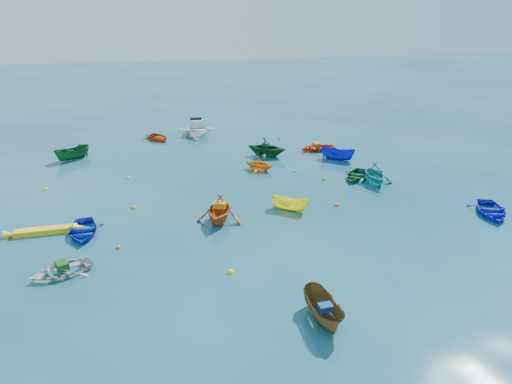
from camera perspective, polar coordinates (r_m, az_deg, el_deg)
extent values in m
plane|color=#0A3D4C|center=(29.26, 1.87, -4.31)|extent=(160.00, 160.00, 0.00)
imported|color=#0D24AC|center=(30.33, -19.16, -4.61)|extent=(2.64, 3.50, 0.68)
imported|color=silver|center=(26.65, -21.36, -8.75)|extent=(3.57, 3.18, 0.61)
imported|color=brown|center=(21.96, 7.67, -14.32)|extent=(1.40, 3.22, 1.22)
imported|color=#0E16B0|center=(34.46, 25.21, -2.33)|extent=(3.40, 3.97, 0.70)
imported|color=#C34C12|center=(30.43, -4.15, -3.28)|extent=(3.67, 3.95, 1.71)
imported|color=yellow|center=(31.88, 3.82, -2.06)|extent=(2.63, 2.26, 0.99)
imported|color=#114A25|center=(37.99, 11.37, 1.56)|extent=(3.55, 3.72, 0.63)
imported|color=teal|center=(37.36, 13.31, 1.05)|extent=(2.72, 3.12, 1.60)
imported|color=#0F431F|center=(42.39, 1.20, 4.13)|extent=(4.28, 4.12, 1.73)
imported|color=#C53C10|center=(44.31, 7.02, 4.77)|extent=(3.13, 2.29, 0.63)
imported|color=#0E1CB7|center=(42.03, 9.29, 3.69)|extent=(2.99, 2.60, 1.12)
imported|color=#BC3A0F|center=(48.13, -11.16, 5.89)|extent=(3.30, 3.60, 0.61)
imported|color=orange|center=(38.98, 0.36, 2.53)|extent=(3.09, 3.05, 1.23)
imported|color=#13541F|center=(44.20, -20.15, 3.52)|extent=(3.19, 2.75, 1.20)
imported|color=white|center=(49.40, -6.80, 6.56)|extent=(3.60, 4.89, 1.59)
cube|color=#134D16|center=(26.44, -21.30, -7.80)|extent=(0.80, 0.88, 0.35)
cube|color=navy|center=(21.42, 7.93, -12.93)|extent=(0.60, 0.47, 0.28)
cube|color=orange|center=(30.05, -4.19, -1.46)|extent=(0.87, 0.75, 0.35)
cube|color=#114724|center=(42.12, 1.09, 5.45)|extent=(0.67, 0.72, 0.28)
cube|color=#C45514|center=(44.14, 6.92, 5.37)|extent=(0.58, 0.75, 0.35)
sphere|color=orange|center=(28.22, -15.45, -6.20)|extent=(0.29, 0.29, 0.29)
sphere|color=yellow|center=(25.02, -2.94, -9.20)|extent=(0.39, 0.39, 0.39)
sphere|color=#FF5F0D|center=(32.88, 9.25, -1.54)|extent=(0.35, 0.35, 0.35)
sphere|color=yellow|center=(38.05, -22.92, 0.24)|extent=(0.30, 0.30, 0.30)
sphere|color=orange|center=(33.00, -13.83, -1.82)|extent=(0.35, 0.35, 0.35)
sphere|color=gold|center=(38.74, 4.54, 2.34)|extent=(0.32, 0.32, 0.32)
sphere|color=#FF620D|center=(37.27, 7.77, 1.40)|extent=(0.31, 0.31, 0.31)
sphere|color=yellow|center=(38.39, -14.36, 1.52)|extent=(0.31, 0.31, 0.31)
sphere|color=orange|center=(47.52, 2.65, 6.08)|extent=(0.36, 0.36, 0.36)
sphere|color=yellow|center=(38.91, 13.41, 1.88)|extent=(0.36, 0.36, 0.36)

